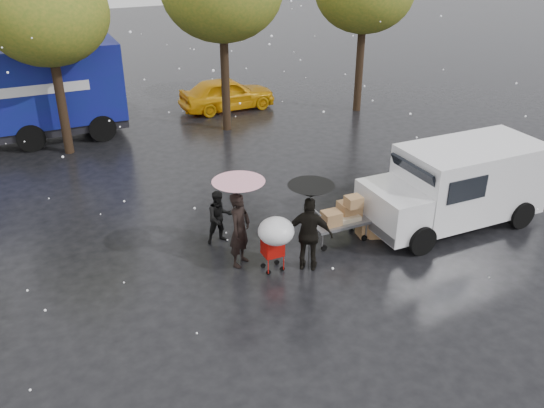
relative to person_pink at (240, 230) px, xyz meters
name	(u,v)px	position (x,y,z in m)	size (l,w,h in m)	color
ground	(276,271)	(0.63, -0.65, -0.94)	(90.00, 90.00, 0.00)	black
person_pink	(240,230)	(0.00, 0.00, 0.00)	(0.69, 0.45, 1.88)	black
person_middle	(220,217)	(-0.09, 1.18, -0.22)	(0.70, 0.55, 1.44)	black
person_black	(309,234)	(1.41, -0.86, -0.01)	(1.09, 0.45, 1.86)	black
umbrella_pink	(239,187)	(0.00, 0.00, 1.11)	(1.23, 1.23, 2.20)	#4C4C4C
umbrella_black	(311,191)	(1.41, -0.86, 1.11)	(1.07, 1.07, 2.20)	#4C4C4C
vendor_cart	(342,215)	(2.82, -0.02, -0.21)	(1.52, 0.80, 1.27)	slate
shopping_cart	(276,234)	(0.60, -0.72, 0.12)	(0.84, 0.84, 1.46)	red
white_van	(457,184)	(6.08, -0.47, 0.22)	(4.91, 2.18, 2.20)	white
blue_truck	(12,96)	(-4.37, 11.20, 0.82)	(8.30, 2.60, 3.50)	navy
box_ground_near	(367,227)	(3.56, -0.10, -0.71)	(0.51, 0.41, 0.46)	#9B6743
box_ground_far	(376,232)	(3.72, -0.27, -0.78)	(0.40, 0.31, 0.31)	#9B6743
yellow_taxi	(227,94)	(4.07, 11.78, -0.24)	(1.65, 4.10, 1.40)	#E9A20C
tree_row	(140,0)	(0.17, 9.35, 4.08)	(21.60, 4.40, 7.12)	black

